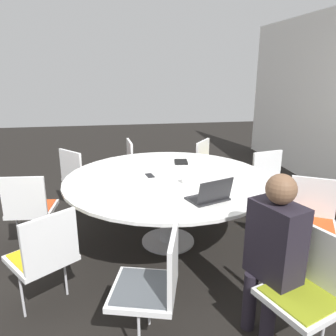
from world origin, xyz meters
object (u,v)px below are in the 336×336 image
chair_1 (312,217)px  person_0 (274,246)px  chair_0 (309,286)px  chair_2 (272,181)px  chair_6 (30,205)px  chair_5 (80,175)px  chair_3 (211,165)px  cell_phone (150,175)px  coffee_cup (186,179)px  chair_4 (139,164)px  laptop (211,195)px  chair_7 (44,253)px  handbag (254,199)px  spiral_notebook (181,162)px  chair_8 (154,282)px

chair_1 → person_0: 1.08m
chair_0 → chair_2: bearing=-40.2°
chair_6 → person_0: size_ratio=0.71×
chair_2 → chair_5: 2.45m
chair_3 → chair_5: (0.16, -1.81, 0.00)m
chair_6 → cell_phone: bearing=5.8°
coffee_cup → chair_4: bearing=-168.0°
chair_2 → chair_5: bearing=-27.2°
chair_1 → laptop: size_ratio=2.13×
chair_1 → chair_4: (-2.06, -1.46, 0.00)m
person_0 → laptop: person_0 is taller
chair_1 → person_0: (0.74, -0.76, 0.19)m
chair_7 → coffee_cup: bearing=-7.9°
chair_6 → cell_phone: size_ratio=5.68×
chair_3 → laptop: bearing=21.0°
chair_4 → coffee_cup: bearing=6.5°
chair_4 → chair_7: same height
chair_5 → laptop: (1.70, 1.26, 0.30)m
person_0 → cell_phone: size_ratio=8.00×
chair_5 → chair_2: bearing=32.7°
chair_5 → laptop: bearing=-5.8°
chair_6 → handbag: (-0.64, 2.71, -0.37)m
person_0 → spiral_notebook: person_0 is taller
chair_1 → chair_2: size_ratio=1.00×
cell_phone → chair_1: bearing=63.1°
spiral_notebook → handbag: 1.24m
chair_5 → spiral_notebook: bearing=26.4°
chair_1 → chair_4: 2.52m
chair_6 → chair_7: same height
chair_7 → spiral_notebook: (-1.42, 1.34, 0.25)m
chair_1 → coffee_cup: size_ratio=9.11×
chair_0 → chair_3: same height
chair_3 → chair_6: bearing=-25.9°
chair_2 → chair_5: same height
chair_1 → chair_7: size_ratio=1.00×
spiral_notebook → handbag: size_ratio=0.63×
chair_5 → chair_3: bearing=52.7°
chair_4 → chair_6: size_ratio=1.00×
chair_5 → chair_1: bearing=11.4°
chair_0 → cell_phone: chair_0 is taller
person_0 → spiral_notebook: (-1.91, -0.25, 0.06)m
chair_1 → laptop: 1.05m
person_0 → coffee_cup: bearing=-3.4°
chair_4 → handbag: size_ratio=2.38×
coffee_cup → chair_8: bearing=-21.7°
chair_1 → cell_phone: size_ratio=5.68×
person_0 → spiral_notebook: 1.92m
cell_phone → spiral_notebook: bearing=136.0°
chair_7 → laptop: laptop is taller
chair_2 → spiral_notebook: bearing=-19.8°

